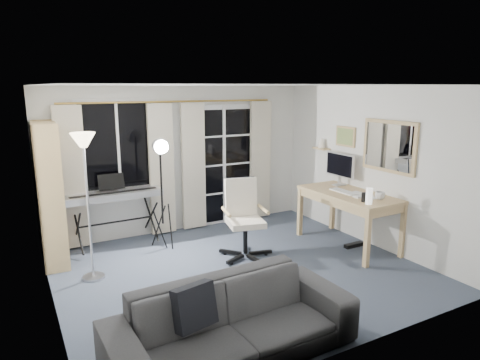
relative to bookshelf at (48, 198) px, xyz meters
name	(u,v)px	position (x,y,z in m)	size (l,w,h in m)	color
floor	(240,271)	(2.12, -1.51, -0.93)	(4.50, 4.00, 0.02)	#394454
window	(118,146)	(1.07, 0.46, 0.58)	(1.20, 0.08, 1.40)	white
french_door	(223,166)	(2.87, 0.46, 0.11)	(1.32, 0.09, 2.11)	white
curtains	(177,167)	(1.99, 0.37, 0.18)	(3.60, 0.07, 2.13)	gold
bookshelf	(48,198)	(0.00, 0.00, 0.00)	(0.35, 0.91, 1.93)	tan
torchiere_lamp	(85,163)	(0.39, -0.80, 0.57)	(0.33, 0.33, 1.85)	#B2B2B7
keyboard_piano	(114,196)	(0.91, 0.18, -0.14)	(1.43, 0.71, 1.03)	black
studio_light	(161,159)	(1.51, -0.27, 0.44)	(0.33, 0.34, 1.70)	black
office_chair	(243,211)	(2.44, -1.02, -0.27)	(0.77, 0.76, 1.11)	black
desk	(349,199)	(4.00, -1.49, -0.19)	(0.79, 1.56, 0.83)	tan
monitor	(340,166)	(4.20, -1.04, 0.23)	(0.20, 0.60, 0.52)	silver
desk_clutter	(357,209)	(3.94, -1.73, -0.26)	(0.48, 0.95, 1.05)	white
mug	(380,195)	(4.10, -1.99, -0.02)	(0.14, 0.11, 0.14)	silver
wall_mirror	(389,146)	(4.35, -1.86, 0.63)	(0.04, 0.94, 0.74)	tan
framed_print	(346,137)	(4.35, -0.96, 0.68)	(0.03, 0.42, 0.32)	tan
wall_shelf	(322,145)	(4.28, -0.46, 0.49)	(0.16, 0.30, 0.18)	tan
sofa	(232,310)	(1.19, -3.06, -0.48)	(2.26, 0.72, 0.88)	#2C2C2F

